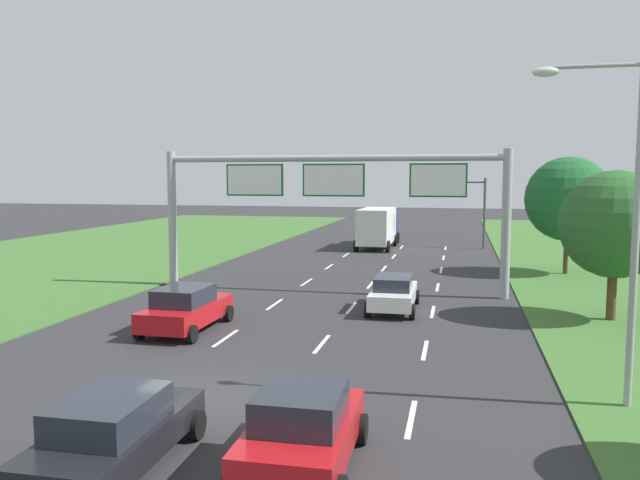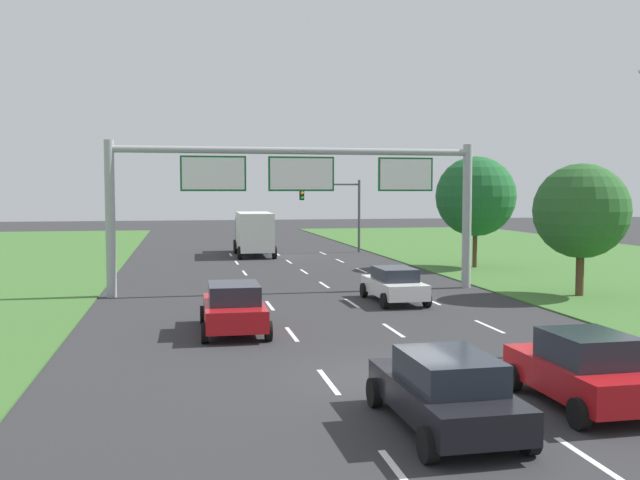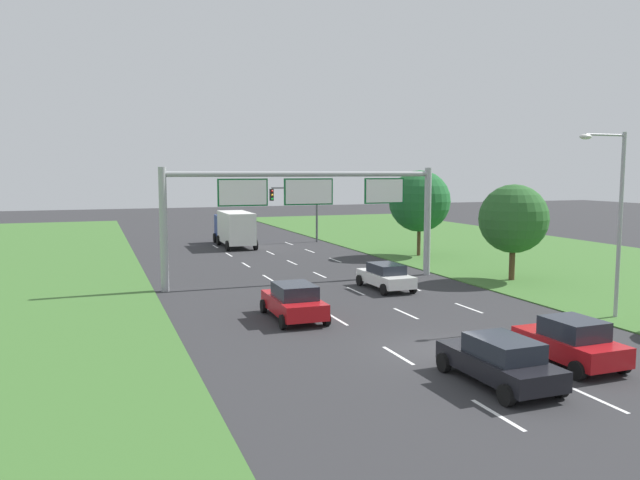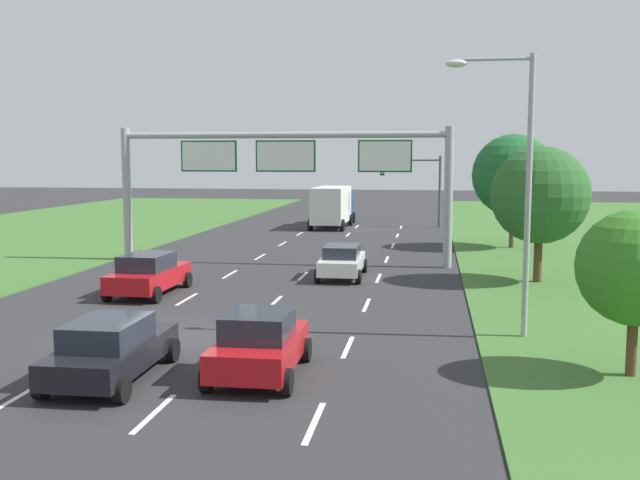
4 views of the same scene
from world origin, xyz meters
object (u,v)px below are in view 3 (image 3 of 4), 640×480
object	(u,v)px
street_lamp	(614,208)
roadside_tree_mid	(513,219)
car_far_ahead	(386,276)
traffic_light_mast	(298,202)
car_lead_silver	(570,342)
car_near_red	(294,301)
car_mid_lane	(500,360)
sign_gantry	(307,202)
roadside_tree_far	(419,201)
box_truck	(234,228)

from	to	relation	value
street_lamp	roadside_tree_mid	distance (m)	10.28
roadside_tree_mid	car_far_ahead	bearing A→B (deg)	179.40
traffic_light_mast	roadside_tree_mid	bearing A→B (deg)	-76.38
traffic_light_mast	car_lead_silver	bearing A→B (deg)	-94.20
car_near_red	car_mid_lane	size ratio (longest dim) A/B	1.01
sign_gantry	traffic_light_mast	xyz separation A→B (m)	(6.16, 20.73, -1.08)
sign_gantry	street_lamp	size ratio (longest dim) A/B	2.03
car_mid_lane	roadside_tree_mid	world-z (taller)	roadside_tree_mid
car_mid_lane	roadside_tree_far	world-z (taller)	roadside_tree_far
car_far_ahead	box_truck	world-z (taller)	box_truck
box_truck	traffic_light_mast	distance (m)	6.77
car_mid_lane	roadside_tree_far	distance (m)	30.74
car_near_red	roadside_tree_mid	world-z (taller)	roadside_tree_mid
car_far_ahead	car_near_red	bearing A→B (deg)	-144.97
car_near_red	traffic_light_mast	world-z (taller)	traffic_light_mast
sign_gantry	roadside_tree_mid	size ratio (longest dim) A/B	2.88
box_truck	sign_gantry	xyz separation A→B (m)	(0.20, -19.82, 3.22)
car_far_ahead	roadside_tree_mid	world-z (taller)	roadside_tree_mid
traffic_light_mast	roadside_tree_far	xyz separation A→B (m)	(6.12, -12.50, 0.55)
box_truck	street_lamp	size ratio (longest dim) A/B	0.96
car_lead_silver	roadside_tree_mid	world-z (taller)	roadside_tree_mid
car_near_red	roadside_tree_mid	bearing A→B (deg)	18.65
car_near_red	car_mid_lane	distance (m)	11.21
box_truck	sign_gantry	world-z (taller)	sign_gantry
roadside_tree_mid	street_lamp	bearing A→B (deg)	-102.28
traffic_light_mast	roadside_tree_mid	xyz separation A→B (m)	(5.95, -24.55, -0.01)
car_lead_silver	car_mid_lane	xyz separation A→B (m)	(-3.55, -0.85, -0.04)
traffic_light_mast	street_lamp	world-z (taller)	street_lamp
street_lamp	roadside_tree_far	size ratio (longest dim) A/B	1.24
car_lead_silver	roadside_tree_mid	distance (m)	17.60
car_far_ahead	box_truck	bearing A→B (deg)	98.21
car_mid_lane	roadside_tree_far	xyz separation A→B (m)	(12.57, 27.81, 3.62)
box_truck	car_far_ahead	bearing A→B (deg)	-80.03
car_far_ahead	roadside_tree_far	size ratio (longest dim) A/B	0.63
car_near_red	car_mid_lane	xyz separation A→B (m)	(3.42, -10.68, -0.05)
car_far_ahead	roadside_tree_mid	distance (m)	9.17
traffic_light_mast	roadside_tree_mid	size ratio (longest dim) A/B	0.94
car_mid_lane	roadside_tree_far	size ratio (longest dim) A/B	0.65
car_near_red	car_lead_silver	world-z (taller)	car_lead_silver
car_far_ahead	sign_gantry	xyz separation A→B (m)	(-3.47, 3.74, 4.17)
roadside_tree_mid	roadside_tree_far	distance (m)	12.07
car_lead_silver	street_lamp	xyz separation A→B (m)	(6.68, 4.94, 4.25)
car_mid_lane	sign_gantry	bearing A→B (deg)	88.25
box_truck	roadside_tree_far	distance (m)	17.24
box_truck	roadside_tree_far	size ratio (longest dim) A/B	1.19
car_mid_lane	traffic_light_mast	size ratio (longest dim) A/B	0.79
car_lead_silver	traffic_light_mast	size ratio (longest dim) A/B	0.70
car_near_red	car_mid_lane	world-z (taller)	car_near_red
car_near_red	street_lamp	world-z (taller)	street_lamp
car_lead_silver	sign_gantry	xyz separation A→B (m)	(-3.26, 18.74, 4.12)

